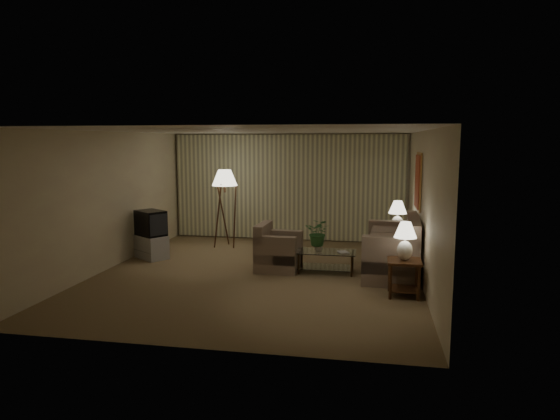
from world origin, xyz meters
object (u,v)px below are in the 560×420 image
Objects in this scene: armchair at (279,252)px; table_lamp_far at (398,213)px; floor_lamp at (225,207)px; vase at (318,247)px; side_table_near at (404,271)px; tv_cabinet at (152,247)px; crt_tv at (151,223)px; sofa at (392,252)px; side_table_far at (397,241)px; table_lamp_near at (405,238)px; coffee_table at (326,258)px; ottoman at (280,247)px.

table_lamp_far is at bearing -57.91° from armchair.
floor_lamp is 3.12m from vase.
armchair is at bearing -48.60° from floor_lamp.
side_table_near is 0.71× the size of tv_cabinet.
tv_cabinet is (-5.20, -0.86, -0.74)m from table_lamp_far.
crt_tv is 1.89m from floor_lamp.
sofa is 3.47× the size of side_table_near.
sofa reaches higher than side_table_far.
side_table_far is 5.27m from tv_cabinet.
vase is (-1.53, -1.35, 0.11)m from side_table_far.
floor_lamp is at bearing 141.51° from table_lamp_near.
armchair is 1.47× the size of table_lamp_near.
coffee_table is (-1.38, -1.35, -0.71)m from table_lamp_far.
table_lamp_far is at bearing 44.31° from crt_tv.
side_table_far is 1.94m from coffee_table.
side_table_near is 5.49m from crt_tv.
side_table_near reaches higher than tv_cabinet.
side_table_near is at bearing 16.41° from crt_tv.
table_lamp_near is 5.49m from crt_tv.
vase is at bearing -138.66° from side_table_far.
armchair reaches higher than ottoman.
crt_tv is at bearing 161.55° from table_lamp_near.
tv_cabinet is (-5.20, 1.74, -0.72)m from table_lamp_near.
table_lamp_far is at bearing 41.34° from vase.
sofa is 2.25× the size of armchair.
vase is at bearing -89.90° from armchair.
table_lamp_far is (-0.00, 2.60, 0.58)m from side_table_near.
table_lamp_near is at bearing -38.49° from floor_lamp.
sofa is 2.68× the size of crt_tv.
table_lamp_near reaches higher than sofa.
side_table_far is 2.54m from ottoman.
side_table_far is 2.66m from table_lamp_near.
side_table_near is 0.95× the size of table_lamp_near.
coffee_table is at bearing 27.62° from tv_cabinet.
armchair is 1.54× the size of side_table_far.
tv_cabinet is at bearing -131.05° from floor_lamp.
floor_lamp is at bearing 141.95° from vase.
ottoman is at bearing -177.87° from side_table_far.
tv_cabinet is 2.01m from floor_lamp.
side_table_near reaches higher than ottoman.
coffee_table is at bearing -36.40° from floor_lamp.
ottoman is (-0.21, 1.22, -0.18)m from armchair.
table_lamp_far reaches higher than side_table_far.
ottoman is (1.44, -0.65, -0.79)m from floor_lamp.
side_table_far is at bearing 90.00° from table_lamp_near.
table_lamp_far is 2.66m from ottoman.
armchair is at bearing 151.04° from table_lamp_near.
floor_lamp is at bearing 143.60° from coffee_table.
table_lamp_near is at bearing 16.41° from crt_tv.
side_table_far is at bearing 165.96° from table_lamp_far.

